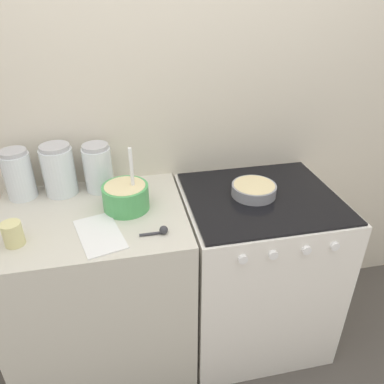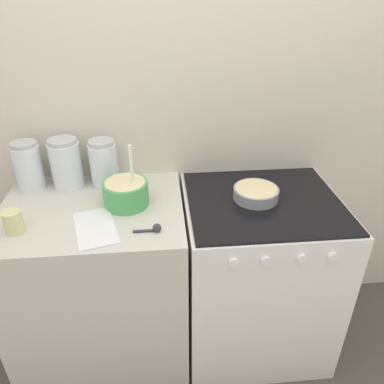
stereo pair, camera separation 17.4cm
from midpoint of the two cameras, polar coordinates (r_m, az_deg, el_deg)
The scene contains 11 objects.
wall_back at distance 1.94m, azimuth -6.09°, elevation 10.40°, with size 4.69×0.05×2.40m.
countertop_cabinet at distance 2.03m, azimuth -16.00°, elevation -14.43°, with size 0.84×0.66×0.92m.
stove at distance 2.09m, azimuth 7.08°, elevation -11.64°, with size 0.75×0.68×0.92m.
mixing_bowl at distance 1.72m, azimuth -12.93°, elevation -0.59°, with size 0.21×0.21×0.29m.
baking_pan at distance 1.81m, azimuth 6.71°, elevation 0.31°, with size 0.21×0.21×0.06m.
storage_jar_left at distance 1.97m, azimuth -27.20°, elevation 1.92°, with size 0.13×0.13×0.24m.
storage_jar_middle at distance 1.92m, azimuth -22.05°, elevation 2.62°, with size 0.15×0.15×0.25m.
storage_jar_right at distance 1.90m, azimuth -16.65°, elevation 3.07°, with size 0.14×0.14×0.24m.
tin_can at distance 1.66m, azimuth -28.41°, elevation -5.73°, with size 0.08×0.08×0.10m.
recipe_page at distance 1.61m, azimuth -16.95°, elevation -6.24°, with size 0.23×0.31×0.01m.
measuring_spoon at distance 1.55m, azimuth -8.00°, elevation -5.98°, with size 0.12×0.04×0.04m.
Camera 1 is at (-0.27, -1.13, 1.84)m, focal length 35.00 mm.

